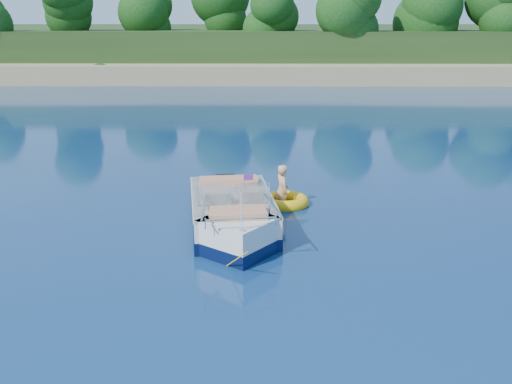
% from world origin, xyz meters
% --- Properties ---
extents(ground, '(160.00, 160.00, 0.00)m').
position_xyz_m(ground, '(0.00, 0.00, 0.00)').
color(ground, '#0A1A49').
rests_on(ground, ground).
extents(shoreline, '(170.00, 59.00, 6.00)m').
position_xyz_m(shoreline, '(0.00, 63.77, 0.98)').
color(shoreline, '#948456').
rests_on(shoreline, ground).
extents(treeline, '(150.00, 7.12, 8.19)m').
position_xyz_m(treeline, '(0.04, 41.01, 5.55)').
color(treeline, '#332011').
rests_on(treeline, ground).
extents(motorboat, '(2.49, 5.58, 1.86)m').
position_xyz_m(motorboat, '(-1.70, 2.93, 0.36)').
color(motorboat, silver).
rests_on(motorboat, ground).
extents(tow_tube, '(1.72, 1.72, 0.36)m').
position_xyz_m(tow_tube, '(-0.34, 5.05, 0.09)').
color(tow_tube, '#FEB60F').
rests_on(tow_tube, ground).
extents(boy, '(0.64, 0.91, 1.64)m').
position_xyz_m(boy, '(-0.44, 5.12, 0.00)').
color(boy, '#E0A675').
rests_on(boy, ground).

